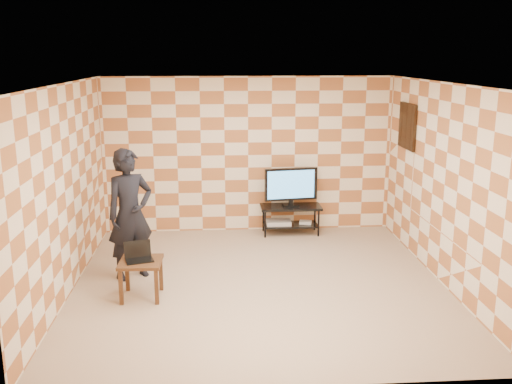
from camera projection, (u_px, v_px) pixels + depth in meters
floor at (259, 284)px, 7.80m from camera, size 5.00×5.00×0.00m
wall_back at (248, 155)px, 9.90m from camera, size 5.00×0.02×2.70m
wall_front at (281, 252)px, 5.05m from camera, size 5.00×0.02×2.70m
wall_left at (65, 191)px, 7.30m from camera, size 0.02×5.00×2.70m
wall_right at (445, 185)px, 7.65m from camera, size 0.02×5.00×2.70m
ceiling at (259, 84)px, 7.16m from camera, size 5.00×5.00×0.02m
wall_art at (407, 126)px, 9.01m from camera, size 0.04×0.72×0.72m
tv_stand at (291, 213)px, 9.89m from camera, size 1.05×0.47×0.50m
tv at (291, 185)px, 9.77m from camera, size 0.92×0.21×0.67m
dvd_player at (279, 222)px, 9.92m from camera, size 0.43×0.31×0.07m
game_console at (305, 222)px, 9.96m from camera, size 0.24×0.20×0.05m
side_table at (141, 267)px, 7.28m from camera, size 0.55×0.55×0.50m
laptop at (139, 256)px, 7.28m from camera, size 0.40×0.35×0.23m
person at (130, 214)px, 7.85m from camera, size 0.80×0.73×1.83m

